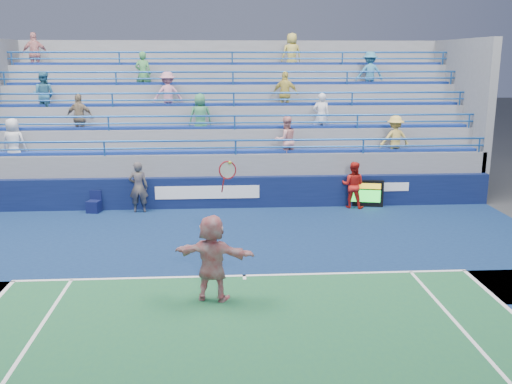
{
  "coord_description": "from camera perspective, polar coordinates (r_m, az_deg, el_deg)",
  "views": [
    {
      "loc": [
        -0.53,
        -12.91,
        5.17
      ],
      "look_at": [
        0.44,
        2.5,
        1.5
      ],
      "focal_mm": 40.0,
      "sensor_mm": 36.0,
      "label": 1
    }
  ],
  "objects": [
    {
      "name": "tennis_player",
      "position": [
        12.35,
        -4.39,
        -6.57
      ],
      "size": [
        1.87,
        1.01,
        3.08
      ],
      "color": "silver",
      "rests_on": "ground"
    },
    {
      "name": "judge_chair",
      "position": [
        20.14,
        -15.89,
        -1.33
      ],
      "size": [
        0.5,
        0.51,
        0.74
      ],
      "color": "#0C123D",
      "rests_on": "ground"
    },
    {
      "name": "ground",
      "position": [
        13.91,
        -1.19,
        -8.44
      ],
      "size": [
        120.0,
        120.0,
        0.0
      ],
      "primitive_type": "plane",
      "color": "#333538"
    },
    {
      "name": "serve_speed_board",
      "position": [
        20.43,
        10.7,
        -0.13
      ],
      "size": [
        1.38,
        0.43,
        0.96
      ],
      "color": "black",
      "rests_on": "ground"
    },
    {
      "name": "ball_girl",
      "position": [
        20.13,
        9.67,
        0.7
      ],
      "size": [
        0.97,
        0.87,
        1.64
      ],
      "primitive_type": "imported",
      "rotation": [
        0.0,
        0.0,
        2.76
      ],
      "color": "red",
      "rests_on": "ground"
    },
    {
      "name": "sponsor_wall",
      "position": [
        19.96,
        -1.99,
        -0.02
      ],
      "size": [
        18.0,
        0.32,
        1.1
      ],
      "color": "#0A133A",
      "rests_on": "ground"
    },
    {
      "name": "line_judge",
      "position": [
        19.65,
        -11.67,
        0.48
      ],
      "size": [
        0.66,
        0.44,
        1.76
      ],
      "primitive_type": "imported",
      "rotation": [
        0.0,
        0.0,
        3.18
      ],
      "color": "#121633",
      "rests_on": "ground"
    },
    {
      "name": "bleacher_stand",
      "position": [
        23.47,
        -2.3,
        4.47
      ],
      "size": [
        18.0,
        5.6,
        6.13
      ],
      "color": "slate",
      "rests_on": "ground"
    }
  ]
}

